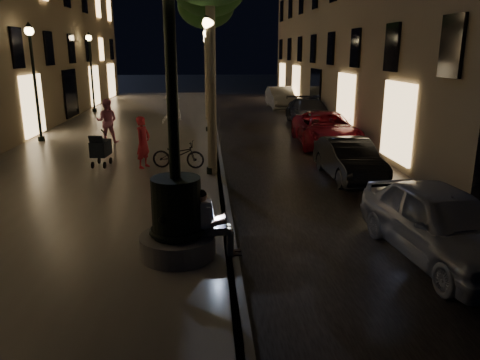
{
  "coord_description": "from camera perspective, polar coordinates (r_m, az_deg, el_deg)",
  "views": [
    {
      "loc": [
        -0.44,
        -6.11,
        3.88
      ],
      "look_at": [
        0.23,
        3.0,
        1.36
      ],
      "focal_mm": 35.0,
      "sensor_mm": 36.0,
      "label": 1
    }
  ],
  "objects": [
    {
      "name": "pedestrian_pink",
      "position": [
        20.11,
        -15.9,
        6.93
      ],
      "size": [
        0.89,
        0.7,
        1.81
      ],
      "primitive_type": "imported",
      "rotation": [
        0.0,
        0.0,
        3.12
      ],
      "color": "#C3678C",
      "rests_on": "promenade"
    },
    {
      "name": "tree_far",
      "position": [
        32.21,
        -4.06,
        19.97
      ],
      "size": [
        3.0,
        3.0,
        7.5
      ],
      "color": "#6B604C",
      "rests_on": "promenade"
    },
    {
      "name": "lamp_curb_c",
      "position": [
        30.11,
        -4.08,
        14.2
      ],
      "size": [
        0.36,
        0.36,
        4.81
      ],
      "color": "black",
      "rests_on": "promenade"
    },
    {
      "name": "bicycle",
      "position": [
        15.28,
        -7.54,
        3.09
      ],
      "size": [
        1.77,
        0.87,
        0.89
      ],
      "primitive_type": "imported",
      "rotation": [
        0.0,
        0.0,
        1.4
      ],
      "color": "black",
      "rests_on": "promenade"
    },
    {
      "name": "car_rear",
      "position": [
        25.93,
        8.46,
        8.24
      ],
      "size": [
        2.07,
        4.84,
        1.39
      ],
      "primitive_type": "imported",
      "rotation": [
        0.0,
        0.0,
        0.03
      ],
      "color": "#2D2E32",
      "rests_on": "ground"
    },
    {
      "name": "tree_third",
      "position": [
        26.2,
        -4.16,
        20.36
      ],
      "size": [
        3.0,
        3.0,
        7.2
      ],
      "color": "#6B604C",
      "rests_on": "promenade"
    },
    {
      "name": "car_third",
      "position": [
        20.12,
        10.42,
        6.11
      ],
      "size": [
        2.52,
        5.12,
        1.4
      ],
      "primitive_type": "imported",
      "rotation": [
        0.0,
        0.0,
        -0.04
      ],
      "color": "maroon",
      "rests_on": "ground"
    },
    {
      "name": "promenade",
      "position": [
        21.74,
        -13.63,
        5.01
      ],
      "size": [
        8.0,
        45.0,
        0.2
      ],
      "primitive_type": "cube",
      "color": "slate",
      "rests_on": "ground"
    },
    {
      "name": "ground",
      "position": [
        21.47,
        -2.99,
        5.02
      ],
      "size": [
        120.0,
        120.0,
        0.0
      ],
      "primitive_type": "plane",
      "color": "black",
      "rests_on": "ground"
    },
    {
      "name": "pedestrian_red",
      "position": [
        15.46,
        -11.72,
        4.53
      ],
      "size": [
        0.63,
        0.73,
        1.67
      ],
      "primitive_type": "imported",
      "rotation": [
        0.0,
        0.0,
        1.1
      ],
      "color": "red",
      "rests_on": "promenade"
    },
    {
      "name": "curb_strip",
      "position": [
        21.45,
        -2.99,
        5.28
      ],
      "size": [
        0.25,
        45.0,
        0.2
      ],
      "primitive_type": "cube",
      "color": "#59595B",
      "rests_on": "ground"
    },
    {
      "name": "car_fifth",
      "position": [
        33.23,
        4.95,
        9.97
      ],
      "size": [
        1.62,
        4.49,
        1.47
      ],
      "primitive_type": "imported",
      "rotation": [
        0.0,
        0.0,
        0.02
      ],
      "color": "#A5A49F",
      "rests_on": "ground"
    },
    {
      "name": "car_front",
      "position": [
        9.71,
        23.36,
        -4.88
      ],
      "size": [
        2.12,
        4.38,
        1.44
      ],
      "primitive_type": "imported",
      "rotation": [
        0.0,
        0.0,
        0.1
      ],
      "color": "#9A9CA2",
      "rests_on": "ground"
    },
    {
      "name": "fountain_lamppost",
      "position": [
        8.55,
        -7.77,
        -2.89
      ],
      "size": [
        1.4,
        1.4,
        5.21
      ],
      "color": "#59595B",
      "rests_on": "promenade"
    },
    {
      "name": "car_second",
      "position": [
        14.97,
        13.16,
        2.47
      ],
      "size": [
        1.44,
        3.82,
        1.25
      ],
      "primitive_type": "imported",
      "rotation": [
        0.0,
        0.0,
        0.03
      ],
      "color": "black",
      "rests_on": "ground"
    },
    {
      "name": "stroller",
      "position": [
        16.02,
        -16.63,
        3.72
      ],
      "size": [
        0.58,
        1.19,
        1.2
      ],
      "rotation": [
        0.0,
        0.0,
        -0.1
      ],
      "color": "black",
      "rests_on": "promenade"
    },
    {
      "name": "pedestrian_white",
      "position": [
        21.41,
        -8.28,
        7.95
      ],
      "size": [
        1.3,
        1.39,
        1.88
      ],
      "primitive_type": "imported",
      "rotation": [
        0.0,
        0.0,
        4.05
      ],
      "color": "white",
      "rests_on": "promenade"
    },
    {
      "name": "seated_man_laptop",
      "position": [
        8.65,
        -3.63,
        -4.9
      ],
      "size": [
        0.9,
        0.3,
        1.27
      ],
      "color": "gray",
      "rests_on": "promenade"
    },
    {
      "name": "cobble_lane",
      "position": [
        21.73,
        4.97,
        5.14
      ],
      "size": [
        6.0,
        45.0,
        0.02
      ],
      "primitive_type": "cube",
      "color": "black",
      "rests_on": "ground"
    },
    {
      "name": "lamp_left_b",
      "position": [
        21.29,
        -23.9,
        12.44
      ],
      "size": [
        0.36,
        0.36,
        4.81
      ],
      "color": "black",
      "rests_on": "promenade"
    },
    {
      "name": "lamp_curb_d",
      "position": [
        38.11,
        -4.14,
        14.45
      ],
      "size": [
        0.36,
        0.36,
        4.81
      ],
      "color": "black",
      "rests_on": "promenade"
    },
    {
      "name": "lamp_curb_a",
      "position": [
        14.12,
        -3.74,
        12.8
      ],
      "size": [
        0.36,
        0.36,
        4.81
      ],
      "color": "black",
      "rests_on": "promenade"
    },
    {
      "name": "lamp_left_c",
      "position": [
        30.91,
        -17.75,
        13.56
      ],
      "size": [
        0.36,
        0.36,
        4.81
      ],
      "color": "black",
      "rests_on": "promenade"
    },
    {
      "name": "lamp_curb_b",
      "position": [
        22.12,
        -3.97,
        13.75
      ],
      "size": [
        0.36,
        0.36,
        4.81
      ],
      "color": "black",
      "rests_on": "promenade"
    }
  ]
}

